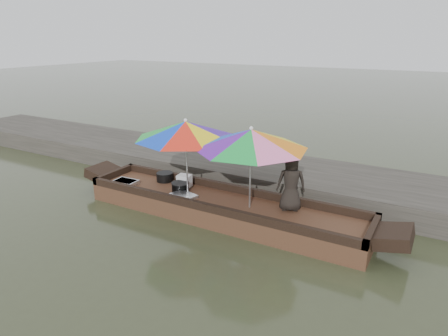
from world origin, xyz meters
The scene contains 11 objects.
water centered at (0.00, 0.00, 0.00)m, with size 80.00×80.00×0.00m, color #333823.
dock centered at (0.00, 2.20, 0.25)m, with size 22.00×2.20×0.50m, color #2D2B26.
boat_hull centered at (0.00, 0.00, 0.17)m, with size 5.75×1.20×0.35m, color #42271A.
cooking_pot centered at (-1.66, 0.36, 0.45)m, with size 0.36×0.36×0.19m, color black.
tray_crayfish centered at (-2.27, -0.24, 0.39)m, with size 0.50×0.35×0.09m, color silver.
tray_scallop centered at (-0.75, -0.21, 0.38)m, with size 0.50×0.35×0.06m, color silver.
charcoal_grill centered at (-1.02, 0.04, 0.43)m, with size 0.35×0.35×0.17m, color black.
supply_bag centered at (-1.08, 0.29, 0.48)m, with size 0.28×0.22×0.26m, color silver.
vendor centered at (1.31, 0.27, 0.89)m, with size 0.53×0.35×1.08m, color black.
umbrella_bow centered at (-0.80, 0.00, 1.12)m, with size 2.02×2.02×1.55m, color #4014A5, non-canonical shape.
umbrella_stern centered at (0.61, 0.00, 1.12)m, with size 2.08×2.08×1.55m, color orange, non-canonical shape.
Camera 1 is at (3.60, -6.25, 3.42)m, focal length 32.00 mm.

